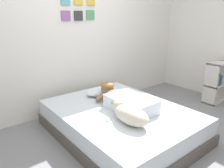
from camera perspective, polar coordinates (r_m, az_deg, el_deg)
The scene contains 9 objects.
ground_plane at distance 2.88m, azimuth 7.62°, elevation -14.67°, with size 13.33×13.33×0.00m, color gray.
back_wall at distance 3.65m, azimuth -9.09°, elevation 12.88°, with size 4.67×0.12×2.50m.
bed at distance 2.94m, azimuth 2.13°, elevation -9.86°, with size 1.52×1.99×0.36m.
pillow at distance 3.35m, azimuth -2.83°, elevation -1.86°, with size 0.52×0.32×0.11m, color silver.
person_lying at distance 2.87m, azimuth 3.14°, elevation -4.21°, with size 0.43×0.92×0.27m.
dog at distance 2.47m, azimuth 4.73°, elevation -7.94°, with size 0.26×0.57×0.21m.
coffee_cup at distance 3.30m, azimuth 0.19°, elevation -2.49°, with size 0.12×0.09×0.07m.
cell_phone at distance 2.96m, azimuth 0.33°, elevation -5.56°, with size 0.07×0.14×0.01m, color black.
bookshelf at distance 4.35m, azimuth 25.89°, elevation 0.42°, with size 0.45×0.24×0.75m.
Camera 1 is at (-1.80, -1.66, 1.52)m, focal length 34.35 mm.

